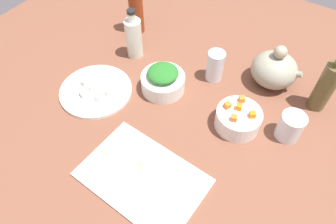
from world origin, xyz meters
TOP-DOWN VIEW (x-y plane):
  - tabletop at (0.00, 0.00)cm, footprint 190.00×190.00cm
  - cutting_board at (5.21, -20.76)cm, footprint 35.30×24.46cm
  - plate_tofu at (-28.29, -3.10)cm, footprint 25.10×25.10cm
  - bowl_greens at (-9.54, 11.20)cm, footprint 15.17×15.17cm
  - bowl_carrots at (19.08, 11.00)cm, footprint 14.21×14.21cm
  - teapot at (20.69, 35.27)cm, footprint 17.38×15.29cm
  - bottle_0 at (-28.89, 20.41)cm, footprint 6.14×6.14cm
  - bottle_1 at (-37.45, 33.24)cm, footprint 5.67×5.67cm
  - bottle_2 at (37.63, 33.37)cm, footprint 5.82×5.82cm
  - drinking_glass_0 at (33.76, 16.21)cm, footprint 7.53×7.53cm
  - drinking_glass_1 at (2.56, 26.05)cm, footprint 6.10×6.10cm
  - carrot_cube_0 at (22.74, 11.70)cm, footprint 2.52×2.52cm
  - carrot_cube_1 at (17.45, 15.58)cm, footprint 2.51×2.51cm
  - carrot_cube_2 at (14.79, 10.87)cm, footprint 2.40×2.40cm
  - carrot_cube_3 at (18.69, 7.41)cm, footprint 2.34×2.34cm
  - carrot_cube_4 at (18.05, 12.21)cm, footprint 2.12×2.12cm
  - chopped_greens_mound at (-9.54, 11.20)cm, footprint 14.41×14.43cm
  - tofu_cube_0 at (-29.90, 0.79)cm, footprint 3.06×3.06cm
  - tofu_cube_1 at (-33.20, -2.98)cm, footprint 2.49×2.49cm
  - tofu_cube_2 at (-23.22, -2.15)cm, footprint 2.53×2.53cm
  - tofu_cube_3 at (-29.02, -3.23)cm, footprint 3.08×3.08cm
  - tofu_cube_4 at (-29.78, -7.30)cm, footprint 2.80×2.80cm
  - tofu_cube_5 at (-24.17, -5.97)cm, footprint 2.40×2.40cm
  - dumpling_0 at (8.61, -15.08)cm, footprint 7.34×7.22cm
  - dumpling_1 at (13.50, -25.81)cm, footprint 6.75×6.82cm
  - dumpling_2 at (-7.62, -20.40)cm, footprint 5.95×5.97cm
  - dumpling_3 at (3.89, -18.01)cm, footprint 5.27×5.83cm

SIDE VIEW (x-z plane):
  - tabletop at x=0.00cm, z-range 0.00..3.00cm
  - cutting_board at x=5.21cm, z-range 3.00..4.00cm
  - plate_tofu at x=-28.29cm, z-range 3.00..4.20cm
  - dumpling_0 at x=8.61cm, z-range 4.00..6.21cm
  - dumpling_1 at x=13.50cm, z-range 4.00..6.31cm
  - tofu_cube_0 at x=-29.90cm, z-range 4.20..6.40cm
  - tofu_cube_1 at x=-33.20cm, z-range 4.20..6.40cm
  - tofu_cube_2 at x=-23.22cm, z-range 4.20..6.40cm
  - tofu_cube_3 at x=-29.02cm, z-range 4.20..6.40cm
  - tofu_cube_4 at x=-29.78cm, z-range 4.20..6.40cm
  - tofu_cube_5 at x=-24.17cm, z-range 4.20..6.40cm
  - dumpling_2 at x=-7.62cm, z-range 4.00..6.90cm
  - dumpling_3 at x=3.89cm, z-range 4.00..7.13cm
  - bowl_greens at x=-9.54cm, z-range 3.00..9.08cm
  - bowl_carrots at x=19.08cm, z-range 3.00..9.42cm
  - drinking_glass_0 at x=33.76cm, z-range 3.00..12.07cm
  - drinking_glass_1 at x=2.56cm, z-range 3.00..14.38cm
  - teapot at x=20.69cm, z-range 1.23..17.35cm
  - carrot_cube_0 at x=22.74cm, z-range 9.42..11.22cm
  - carrot_cube_1 at x=17.45cm, z-range 9.42..11.22cm
  - carrot_cube_2 at x=14.79cm, z-range 9.42..11.22cm
  - carrot_cube_3 at x=18.69cm, z-range 9.42..11.22cm
  - carrot_cube_4 at x=18.05cm, z-range 9.42..11.22cm
  - chopped_greens_mound at x=-9.54cm, z-range 9.08..12.47cm
  - bottle_0 at x=-28.89cm, z-range 1.40..21.05cm
  - bottle_2 at x=37.63cm, z-range 1.02..24.24cm
  - bottle_1 at x=-37.45cm, z-range 0.95..28.94cm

